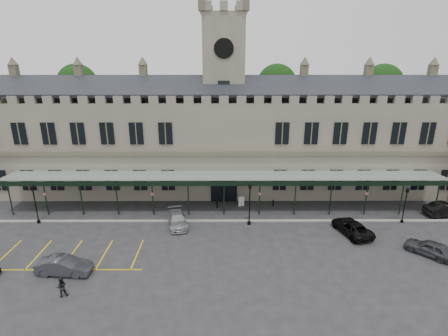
{
  "coord_description": "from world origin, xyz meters",
  "views": [
    {
      "loc": [
        -0.11,
        -28.87,
        17.66
      ],
      "look_at": [
        0.0,
        6.0,
        6.0
      ],
      "focal_mm": 28.0,
      "sensor_mm": 36.0,
      "label": 1
    }
  ],
  "objects_px": {
    "clock_tower": "(224,89)",
    "person_b": "(62,287)",
    "lamp_post_right": "(405,201)",
    "car_van": "(352,227)",
    "lamp_post_left": "(35,200)",
    "traffic_cone": "(429,250)",
    "sign_board": "(241,202)",
    "car_right_a": "(430,248)",
    "car_right_b": "(446,209)",
    "station_building": "(224,141)",
    "lamp_post_mid": "(250,199)",
    "car_taxi": "(177,219)",
    "car_left_b": "(64,266)"
  },
  "relations": [
    {
      "from": "clock_tower",
      "to": "person_b",
      "type": "height_order",
      "value": "clock_tower"
    },
    {
      "from": "clock_tower",
      "to": "lamp_post_right",
      "type": "height_order",
      "value": "clock_tower"
    },
    {
      "from": "car_van",
      "to": "lamp_post_left",
      "type": "bearing_deg",
      "value": -20.14
    },
    {
      "from": "traffic_cone",
      "to": "sign_board",
      "type": "relative_size",
      "value": 0.59
    },
    {
      "from": "car_right_a",
      "to": "person_b",
      "type": "relative_size",
      "value": 2.56
    },
    {
      "from": "person_b",
      "to": "car_right_a",
      "type": "bearing_deg",
      "value": 170.74
    },
    {
      "from": "person_b",
      "to": "traffic_cone",
      "type": "bearing_deg",
      "value": 171.23
    },
    {
      "from": "lamp_post_left",
      "to": "car_right_b",
      "type": "distance_m",
      "value": 45.18
    },
    {
      "from": "station_building",
      "to": "lamp_post_left",
      "type": "distance_m",
      "value": 23.09
    },
    {
      "from": "station_building",
      "to": "lamp_post_left",
      "type": "height_order",
      "value": "station_building"
    },
    {
      "from": "lamp_post_mid",
      "to": "person_b",
      "type": "height_order",
      "value": "lamp_post_mid"
    },
    {
      "from": "person_b",
      "to": "lamp_post_left",
      "type": "bearing_deg",
      "value": -76.22
    },
    {
      "from": "lamp_post_mid",
      "to": "sign_board",
      "type": "bearing_deg",
      "value": 97.37
    },
    {
      "from": "sign_board",
      "to": "car_taxi",
      "type": "bearing_deg",
      "value": -164.88
    },
    {
      "from": "station_building",
      "to": "lamp_post_mid",
      "type": "height_order",
      "value": "station_building"
    },
    {
      "from": "car_left_b",
      "to": "car_right_b",
      "type": "relative_size",
      "value": 0.96
    },
    {
      "from": "traffic_cone",
      "to": "car_right_a",
      "type": "relative_size",
      "value": 0.17
    },
    {
      "from": "sign_board",
      "to": "car_van",
      "type": "distance_m",
      "value": 12.79
    },
    {
      "from": "traffic_cone",
      "to": "car_right_b",
      "type": "bearing_deg",
      "value": 51.62
    },
    {
      "from": "car_taxi",
      "to": "car_van",
      "type": "relative_size",
      "value": 0.93
    },
    {
      "from": "car_left_b",
      "to": "traffic_cone",
      "type": "bearing_deg",
      "value": -80.35
    },
    {
      "from": "clock_tower",
      "to": "lamp_post_left",
      "type": "bearing_deg",
      "value": -151.8
    },
    {
      "from": "lamp_post_mid",
      "to": "lamp_post_right",
      "type": "bearing_deg",
      "value": 1.36
    },
    {
      "from": "lamp_post_left",
      "to": "car_right_a",
      "type": "height_order",
      "value": "lamp_post_left"
    },
    {
      "from": "car_van",
      "to": "car_right_b",
      "type": "xyz_separation_m",
      "value": [
        12.0,
        4.02,
        0.09
      ]
    },
    {
      "from": "lamp_post_right",
      "to": "sign_board",
      "type": "bearing_deg",
      "value": 166.09
    },
    {
      "from": "clock_tower",
      "to": "sign_board",
      "type": "relative_size",
      "value": 20.32
    },
    {
      "from": "lamp_post_right",
      "to": "car_taxi",
      "type": "distance_m",
      "value": 24.44
    },
    {
      "from": "lamp_post_left",
      "to": "car_right_a",
      "type": "bearing_deg",
      "value": -9.38
    },
    {
      "from": "lamp_post_left",
      "to": "car_van",
      "type": "relative_size",
      "value": 0.93
    },
    {
      "from": "lamp_post_right",
      "to": "car_right_a",
      "type": "xyz_separation_m",
      "value": [
        -0.66,
        -6.4,
        -1.76
      ]
    },
    {
      "from": "lamp_post_left",
      "to": "car_taxi",
      "type": "bearing_deg",
      "value": -2.05
    },
    {
      "from": "clock_tower",
      "to": "car_van",
      "type": "height_order",
      "value": "clock_tower"
    },
    {
      "from": "traffic_cone",
      "to": "car_left_b",
      "type": "bearing_deg",
      "value": -174.69
    },
    {
      "from": "car_right_b",
      "to": "person_b",
      "type": "relative_size",
      "value": 2.87
    },
    {
      "from": "clock_tower",
      "to": "person_b",
      "type": "distance_m",
      "value": 28.62
    },
    {
      "from": "lamp_post_left",
      "to": "car_van",
      "type": "height_order",
      "value": "lamp_post_left"
    },
    {
      "from": "clock_tower",
      "to": "car_right_b",
      "type": "distance_m",
      "value": 29.35
    },
    {
      "from": "car_left_b",
      "to": "car_right_b",
      "type": "height_order",
      "value": "car_right_b"
    },
    {
      "from": "clock_tower",
      "to": "car_right_a",
      "type": "distance_m",
      "value": 28.27
    },
    {
      "from": "car_van",
      "to": "car_right_a",
      "type": "relative_size",
      "value": 1.18
    },
    {
      "from": "station_building",
      "to": "lamp_post_right",
      "type": "xyz_separation_m",
      "value": [
        19.36,
        -10.7,
        -3.99
      ]
    },
    {
      "from": "sign_board",
      "to": "car_right_a",
      "type": "relative_size",
      "value": 0.29
    },
    {
      "from": "clock_tower",
      "to": "car_taxi",
      "type": "bearing_deg",
      "value": -113.83
    },
    {
      "from": "car_left_b",
      "to": "car_van",
      "type": "relative_size",
      "value": 0.91
    },
    {
      "from": "lamp_post_right",
      "to": "car_van",
      "type": "xyz_separation_m",
      "value": [
        -6.36,
        -2.4,
        -1.79
      ]
    },
    {
      "from": "car_taxi",
      "to": "car_right_b",
      "type": "distance_m",
      "value": 30.08
    },
    {
      "from": "car_right_a",
      "to": "car_right_b",
      "type": "xyz_separation_m",
      "value": [
        6.29,
        8.02,
        0.06
      ]
    },
    {
      "from": "traffic_cone",
      "to": "car_van",
      "type": "distance_m",
      "value": 6.96
    },
    {
      "from": "station_building",
      "to": "lamp_post_mid",
      "type": "distance_m",
      "value": 11.96
    }
  ]
}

